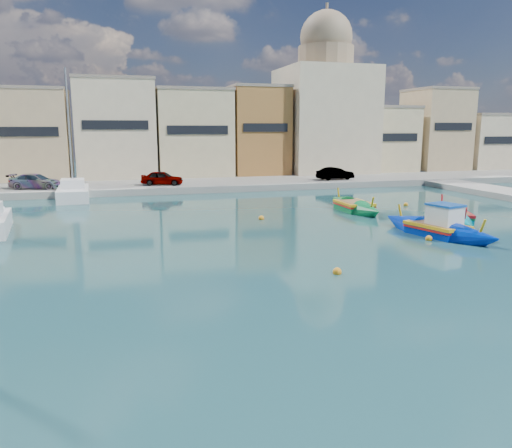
{
  "coord_description": "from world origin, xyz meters",
  "views": [
    {
      "loc": [
        -14.11,
        -15.82,
        5.8
      ],
      "look_at": [
        -7.97,
        6.0,
        1.4
      ],
      "focal_mm": 35.0,
      "sensor_mm": 36.0,
      "label": 1
    }
  ],
  "objects": [
    {
      "name": "ground",
      "position": [
        0.0,
        0.0,
        0.0
      ],
      "size": [
        160.0,
        160.0,
        0.0
      ],
      "primitive_type": "plane",
      "color": "#13383B",
      "rests_on": "ground"
    },
    {
      "name": "north_quay",
      "position": [
        0.0,
        32.0,
        0.3
      ],
      "size": [
        80.0,
        8.0,
        0.6
      ],
      "primitive_type": "cube",
      "color": "gray",
      "rests_on": "ground"
    },
    {
      "name": "north_townhouses",
      "position": [
        6.68,
        39.36,
        5.0
      ],
      "size": [
        83.2,
        7.87,
        10.19
      ],
      "color": "beige",
      "rests_on": "ground"
    },
    {
      "name": "church_block",
      "position": [
        10.0,
        40.0,
        8.41
      ],
      "size": [
        10.0,
        10.0,
        19.1
      ],
      "color": "beige",
      "rests_on": "ground"
    },
    {
      "name": "parked_cars",
      "position": [
        -10.08,
        30.5,
        1.24
      ],
      "size": [
        32.33,
        2.86,
        1.29
      ],
      "color": "#4C1919",
      "rests_on": "north_quay"
    },
    {
      "name": "luzzu_blue_cabin",
      "position": [
        2.64,
        7.11,
        0.33
      ],
      "size": [
        3.71,
        7.95,
        2.73
      ],
      "color": "#0026AB",
      "rests_on": "ground"
    },
    {
      "name": "luzzu_cyan_mid",
      "position": [
        6.02,
        10.41,
        0.25
      ],
      "size": [
        4.84,
        8.02,
        2.35
      ],
      "color": "#008EA5",
      "rests_on": "ground"
    },
    {
      "name": "luzzu_green",
      "position": [
        2.01,
        15.85,
        0.25
      ],
      "size": [
        1.96,
        7.28,
        2.29
      ],
      "color": "#0B7339",
      "rests_on": "ground"
    },
    {
      "name": "yacht_north",
      "position": [
        -17.59,
        28.84,
        0.44
      ],
      "size": [
        2.74,
        8.53,
        11.27
      ],
      "color": "white",
      "rests_on": "ground"
    },
    {
      "name": "mooring_buoys",
      "position": [
        1.86,
        6.02,
        0.08
      ],
      "size": [
        19.36,
        23.66,
        0.36
      ],
      "color": "orange",
      "rests_on": "ground"
    }
  ]
}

